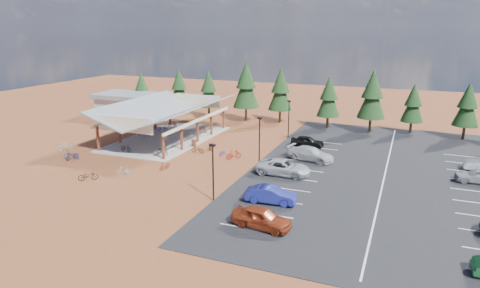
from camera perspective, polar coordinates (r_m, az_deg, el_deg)
ground at (r=48.45m, az=-3.81°, el=-2.39°), size 140.00×140.00×0.00m
asphalt_lot at (r=46.89m, az=18.77°, el=-3.79°), size 27.00×44.00×0.04m
concrete_pad at (r=58.99m, az=-9.63°, el=0.72°), size 10.60×18.60×0.10m
bike_pavilion at (r=58.17m, az=-9.80°, el=4.32°), size 11.65×19.40×4.97m
outbuilding at (r=75.20m, az=-14.49°, el=5.14°), size 11.00×7.00×3.90m
lamp_post_0 at (r=36.90m, az=-3.62°, el=-3.26°), size 0.50×0.25×5.14m
lamp_post_1 at (r=47.55m, az=2.61°, el=1.02°), size 0.50×0.25×5.14m
lamp_post_2 at (r=58.72m, az=6.52°, el=3.70°), size 0.50×0.25×5.14m
trash_bin_0 at (r=54.57m, az=-6.16°, el=0.09°), size 0.60×0.60×0.90m
trash_bin_1 at (r=52.80m, az=-3.86°, el=-0.38°), size 0.60×0.60×0.90m
pine_0 at (r=78.05m, az=-12.96°, el=7.27°), size 3.02×3.02×7.03m
pine_1 at (r=74.51m, az=-8.12°, el=7.56°), size 3.39×3.39×7.90m
pine_2 at (r=71.22m, az=-4.21°, el=7.30°), size 3.38×3.38×7.87m
pine_3 at (r=68.24m, az=0.82°, el=7.90°), size 4.14×4.14×9.63m
pine_4 at (r=67.55m, az=5.42°, el=7.26°), size 3.73×3.73×8.69m
pine_5 at (r=64.64m, az=11.76°, el=6.21°), size 3.39×3.39×7.89m
pine_6 at (r=63.38m, az=17.24°, el=6.34°), size 3.90×3.90×9.09m
pine_7 at (r=65.00m, az=22.10°, el=5.08°), size 3.10×3.10×7.22m
pine_8 at (r=64.50m, az=28.07°, el=4.64°), size 3.34×3.34×7.78m
bike_0 at (r=53.63m, az=-14.98°, el=-0.51°), size 1.85×0.99×0.92m
bike_1 at (r=56.51m, az=-12.12°, el=0.53°), size 1.77×0.80×1.02m
bike_2 at (r=62.53m, az=-10.37°, el=2.03°), size 1.95×0.82×1.00m
bike_3 at (r=65.62m, az=-9.04°, el=2.71°), size 1.64×0.58×0.97m
bike_4 at (r=51.47m, az=-10.30°, el=-0.88°), size 1.88×1.11×0.93m
bike_5 at (r=56.55m, az=-8.79°, el=0.64°), size 1.55×0.74×0.90m
bike_6 at (r=59.87m, az=-5.82°, el=1.52°), size 1.62×1.01×0.80m
bike_7 at (r=61.55m, az=-5.04°, el=1.98°), size 1.60×0.74×0.93m
bike_8 at (r=52.73m, az=-21.48°, el=-1.44°), size 0.77×1.83×0.94m
bike_9 at (r=56.64m, az=-22.33°, el=-0.32°), size 1.26×1.91×1.12m
bike_10 at (r=52.76m, az=-21.57°, el=-1.42°), size 1.97×1.08×0.98m
bike_11 at (r=46.35m, az=-10.01°, el=-2.82°), size 0.78×1.61×0.93m
bike_12 at (r=45.08m, az=-19.60°, el=-3.98°), size 1.86×1.75×1.00m
bike_13 at (r=45.64m, az=-15.18°, el=-3.40°), size 1.66×0.98×0.96m
bike_14 at (r=50.38m, az=-2.37°, el=-1.19°), size 0.57×1.53×0.80m
bike_15 at (r=49.21m, az=-0.86°, el=-1.40°), size 1.66×1.69×1.11m
bike_16 at (r=51.88m, az=-5.66°, el=-0.72°), size 1.68×0.59×0.88m
car_0 at (r=32.76m, az=2.88°, el=-9.78°), size 4.85×2.43×1.59m
car_1 at (r=37.15m, az=4.14°, el=-6.77°), size 4.57×1.95×1.46m
car_2 at (r=44.12m, az=5.82°, el=-3.12°), size 5.58×2.59×1.55m
car_3 at (r=49.19m, az=9.40°, el=-1.30°), size 5.64×3.17×1.54m
car_4 at (r=54.67m, az=8.96°, el=0.34°), size 4.20×1.80×1.41m
car_8 at (r=47.70m, az=29.25°, el=-3.70°), size 4.45×2.11×1.47m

